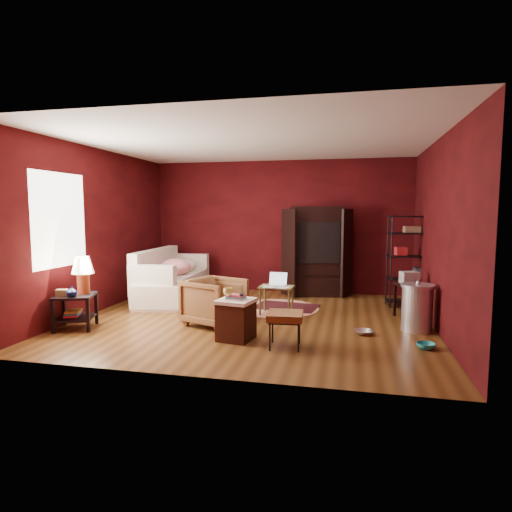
{
  "coord_description": "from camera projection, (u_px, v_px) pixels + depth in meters",
  "views": [
    {
      "loc": [
        1.51,
        -6.58,
        1.73
      ],
      "look_at": [
        0.0,
        0.2,
        1.0
      ],
      "focal_mm": 30.0,
      "sensor_mm": 36.0,
      "label": 1
    }
  ],
  "objects": [
    {
      "name": "vase",
      "position": [
        72.0,
        292.0,
        6.11
      ],
      "size": [
        0.2,
        0.2,
        0.15
      ],
      "primitive_type": "imported",
      "rotation": [
        0.0,
        0.0,
        -0.35
      ],
      "color": "#0D1444",
      "rests_on": "side_table"
    },
    {
      "name": "sofa_cushions",
      "position": [
        170.0,
        277.0,
        8.38
      ],
      "size": [
        0.96,
        2.19,
        0.9
      ],
      "rotation": [
        0.0,
        0.0,
        0.04
      ],
      "color": "white",
      "rests_on": "sofa"
    },
    {
      "name": "tv_armoire",
      "position": [
        316.0,
        249.0,
        8.75
      ],
      "size": [
        1.41,
        0.92,
        1.82
      ],
      "rotation": [
        0.0,
        0.0,
        0.19
      ],
      "color": "black",
      "rests_on": "ground"
    },
    {
      "name": "room",
      "position": [
        251.0,
        232.0,
        6.74
      ],
      "size": [
        5.54,
        5.04,
        2.84
      ],
      "color": "brown",
      "rests_on": "ground"
    },
    {
      "name": "mug",
      "position": [
        228.0,
        291.0,
        5.67
      ],
      "size": [
        0.15,
        0.14,
        0.13
      ],
      "primitive_type": "imported",
      "rotation": [
        0.0,
        0.0,
        0.36
      ],
      "color": "#E1DD6E",
      "rests_on": "hamper"
    },
    {
      "name": "small_stand",
      "position": [
        409.0,
        284.0,
        6.88
      ],
      "size": [
        0.47,
        0.47,
        0.76
      ],
      "rotation": [
        0.0,
        0.0,
        0.29
      ],
      "color": "black",
      "rests_on": "ground"
    },
    {
      "name": "sofa",
      "position": [
        169.0,
        277.0,
        8.39
      ],
      "size": [
        1.08,
        2.35,
        0.89
      ],
      "primitive_type": "imported",
      "rotation": [
        0.0,
        0.0,
        1.76
      ],
      "color": "white",
      "rests_on": "ground"
    },
    {
      "name": "pet_bowl_turquoise",
      "position": [
        426.0,
        340.0,
        5.38
      ],
      "size": [
        0.24,
        0.13,
        0.23
      ],
      "primitive_type": "imported",
      "rotation": [
        0.0,
        0.0,
        -0.29
      ],
      "color": "#25A6AE",
      "rests_on": "ground"
    },
    {
      "name": "pet_bowl_steel",
      "position": [
        364.0,
        326.0,
        6.01
      ],
      "size": [
        0.26,
        0.1,
        0.25
      ],
      "primitive_type": "imported",
      "rotation": [
        0.0,
        0.0,
        0.16
      ],
      "color": "silver",
      "rests_on": "ground"
    },
    {
      "name": "side_table",
      "position": [
        79.0,
        285.0,
        6.32
      ],
      "size": [
        0.68,
        0.68,
        1.06
      ],
      "rotation": [
        0.0,
        0.0,
        0.34
      ],
      "color": "black",
      "rests_on": "ground"
    },
    {
      "name": "laptop_desk",
      "position": [
        277.0,
        289.0,
        7.17
      ],
      "size": [
        0.58,
        0.46,
        0.69
      ],
      "rotation": [
        0.0,
        0.0,
        -0.05
      ],
      "color": "olive",
      "rests_on": "ground"
    },
    {
      "name": "footstool",
      "position": [
        285.0,
        317.0,
        5.42
      ],
      "size": [
        0.48,
        0.48,
        0.45
      ],
      "rotation": [
        0.0,
        0.0,
        0.08
      ],
      "color": "black",
      "rests_on": "ground"
    },
    {
      "name": "hamper",
      "position": [
        236.0,
        319.0,
        5.75
      ],
      "size": [
        0.53,
        0.53,
        0.64
      ],
      "rotation": [
        0.0,
        0.0,
        -0.18
      ],
      "color": "#3F190E",
      "rests_on": "ground"
    },
    {
      "name": "trash_can",
      "position": [
        417.0,
        307.0,
        6.16
      ],
      "size": [
        0.57,
        0.57,
        0.74
      ],
      "rotation": [
        0.0,
        0.0,
        0.23
      ],
      "color": "white",
      "rests_on": "ground"
    },
    {
      "name": "wire_shelving",
      "position": [
        412.0,
        257.0,
        7.73
      ],
      "size": [
        0.85,
        0.46,
        1.65
      ],
      "rotation": [
        0.0,
        0.0,
        0.14
      ],
      "color": "black",
      "rests_on": "ground"
    },
    {
      "name": "rug_oriental",
      "position": [
        286.0,
        307.0,
        7.72
      ],
      "size": [
        1.19,
        0.88,
        0.01
      ],
      "rotation": [
        0.0,
        0.0,
        -0.14
      ],
      "color": "#53161C",
      "rests_on": "ground"
    },
    {
      "name": "rug_round",
      "position": [
        276.0,
        308.0,
        7.63
      ],
      "size": [
        1.89,
        1.89,
        0.01
      ],
      "rotation": [
        0.0,
        0.0,
        0.29
      ],
      "color": "#F5E5CC",
      "rests_on": "ground"
    },
    {
      "name": "armchair",
      "position": [
        215.0,
        299.0,
        6.5
      ],
      "size": [
        0.94,
        0.97,
        0.79
      ],
      "primitive_type": "imported",
      "rotation": [
        0.0,
        0.0,
        1.21
      ],
      "color": "black",
      "rests_on": "ground"
    }
  ]
}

